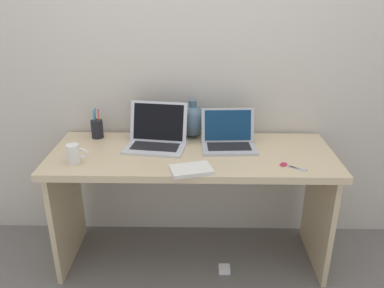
{
  "coord_description": "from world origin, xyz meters",
  "views": [
    {
      "loc": [
        0.04,
        -2.04,
        1.65
      ],
      "look_at": [
        0.0,
        0.0,
        0.8
      ],
      "focal_mm": 36.22,
      "sensor_mm": 36.0,
      "label": 1
    }
  ],
  "objects_px": {
    "coffee_mug": "(74,154)",
    "notebook_stack": "(191,170)",
    "scissors": "(288,166)",
    "power_brick": "(224,269)",
    "green_vase": "(193,121)",
    "laptop_left": "(157,135)",
    "pen_cup": "(97,129)",
    "laptop_right": "(228,137)"
  },
  "relations": [
    {
      "from": "laptop_right",
      "to": "scissors",
      "type": "bearing_deg",
      "value": -42.02
    },
    {
      "from": "laptop_left",
      "to": "notebook_stack",
      "type": "height_order",
      "value": "laptop_left"
    },
    {
      "from": "laptop_left",
      "to": "notebook_stack",
      "type": "relative_size",
      "value": 1.78
    },
    {
      "from": "scissors",
      "to": "coffee_mug",
      "type": "bearing_deg",
      "value": 178.89
    },
    {
      "from": "laptop_right",
      "to": "green_vase",
      "type": "distance_m",
      "value": 0.27
    },
    {
      "from": "notebook_stack",
      "to": "pen_cup",
      "type": "bearing_deg",
      "value": 142.03
    },
    {
      "from": "laptop_left",
      "to": "notebook_stack",
      "type": "bearing_deg",
      "value": -58.82
    },
    {
      "from": "green_vase",
      "to": "scissors",
      "type": "xyz_separation_m",
      "value": [
        0.52,
        -0.43,
        -0.1
      ]
    },
    {
      "from": "laptop_right",
      "to": "scissors",
      "type": "height_order",
      "value": "laptop_right"
    },
    {
      "from": "laptop_left",
      "to": "notebook_stack",
      "type": "xyz_separation_m",
      "value": [
        0.21,
        -0.34,
        -0.06
      ]
    },
    {
      "from": "laptop_right",
      "to": "scissors",
      "type": "xyz_separation_m",
      "value": [
        0.3,
        -0.27,
        -0.05
      ]
    },
    {
      "from": "green_vase",
      "to": "power_brick",
      "type": "relative_size",
      "value": 3.39
    },
    {
      "from": "green_vase",
      "to": "pen_cup",
      "type": "height_order",
      "value": "green_vase"
    },
    {
      "from": "coffee_mug",
      "to": "notebook_stack",
      "type": "bearing_deg",
      "value": -8.08
    },
    {
      "from": "power_brick",
      "to": "laptop_left",
      "type": "bearing_deg",
      "value": 151.34
    },
    {
      "from": "power_brick",
      "to": "green_vase",
      "type": "bearing_deg",
      "value": 118.14
    },
    {
      "from": "green_vase",
      "to": "coffee_mug",
      "type": "distance_m",
      "value": 0.75
    },
    {
      "from": "laptop_right",
      "to": "power_brick",
      "type": "height_order",
      "value": "laptop_right"
    },
    {
      "from": "power_brick",
      "to": "notebook_stack",
      "type": "bearing_deg",
      "value": -150.55
    },
    {
      "from": "coffee_mug",
      "to": "scissors",
      "type": "relative_size",
      "value": 0.82
    },
    {
      "from": "laptop_left",
      "to": "pen_cup",
      "type": "relative_size",
      "value": 1.98
    },
    {
      "from": "pen_cup",
      "to": "scissors",
      "type": "height_order",
      "value": "pen_cup"
    },
    {
      "from": "green_vase",
      "to": "power_brick",
      "type": "xyz_separation_m",
      "value": [
        0.2,
        -0.38,
        -0.84
      ]
    },
    {
      "from": "laptop_right",
      "to": "green_vase",
      "type": "height_order",
      "value": "green_vase"
    },
    {
      "from": "coffee_mug",
      "to": "green_vase",
      "type": "bearing_deg",
      "value": 32.75
    },
    {
      "from": "notebook_stack",
      "to": "scissors",
      "type": "relative_size",
      "value": 1.56
    },
    {
      "from": "laptop_left",
      "to": "green_vase",
      "type": "distance_m",
      "value": 0.26
    },
    {
      "from": "green_vase",
      "to": "scissors",
      "type": "height_order",
      "value": "green_vase"
    },
    {
      "from": "notebook_stack",
      "to": "coffee_mug",
      "type": "distance_m",
      "value": 0.64
    },
    {
      "from": "scissors",
      "to": "power_brick",
      "type": "distance_m",
      "value": 0.8
    },
    {
      "from": "laptop_left",
      "to": "laptop_right",
      "type": "relative_size",
      "value": 1.16
    },
    {
      "from": "laptop_right",
      "to": "coffee_mug",
      "type": "height_order",
      "value": "laptop_right"
    },
    {
      "from": "laptop_left",
      "to": "power_brick",
      "type": "xyz_separation_m",
      "value": [
        0.41,
        -0.23,
        -0.8
      ]
    },
    {
      "from": "green_vase",
      "to": "laptop_left",
      "type": "bearing_deg",
      "value": -143.81
    },
    {
      "from": "green_vase",
      "to": "coffee_mug",
      "type": "xyz_separation_m",
      "value": [
        -0.63,
        -0.41,
        -0.05
      ]
    },
    {
      "from": "laptop_left",
      "to": "power_brick",
      "type": "distance_m",
      "value": 0.93
    },
    {
      "from": "pen_cup",
      "to": "power_brick",
      "type": "height_order",
      "value": "pen_cup"
    },
    {
      "from": "laptop_right",
      "to": "scissors",
      "type": "distance_m",
      "value": 0.41
    },
    {
      "from": "laptop_right",
      "to": "notebook_stack",
      "type": "xyz_separation_m",
      "value": [
        -0.22,
        -0.34,
        -0.05
      ]
    },
    {
      "from": "pen_cup",
      "to": "laptop_left",
      "type": "bearing_deg",
      "value": -17.49
    },
    {
      "from": "laptop_left",
      "to": "green_vase",
      "type": "height_order",
      "value": "laptop_left"
    },
    {
      "from": "pen_cup",
      "to": "scissors",
      "type": "relative_size",
      "value": 1.4
    }
  ]
}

